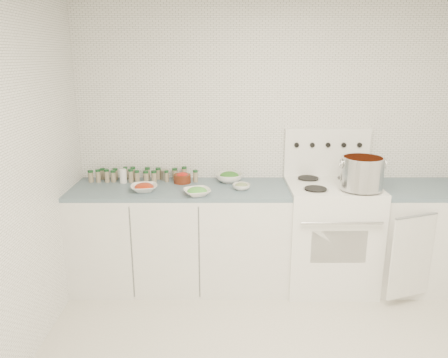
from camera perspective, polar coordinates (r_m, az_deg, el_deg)
room_walls at (r=2.46m, az=10.55°, el=5.54°), size 3.54×3.04×2.52m
counter_left at (r=3.90m, az=-5.62°, el=-7.43°), size 1.85×0.62×0.90m
stove at (r=3.97m, az=13.57°, el=-6.66°), size 0.76×0.70×1.36m
counter_right at (r=4.26m, az=24.42°, el=-6.81°), size 0.89×0.76×0.90m
stock_pot at (r=3.67m, az=17.58°, el=0.91°), size 0.36×0.34×0.26m
bowl_tomato at (r=3.68m, az=-10.40°, el=-1.10°), size 0.25×0.25×0.07m
bowl_snowpea at (r=3.52m, az=-3.53°, el=-1.67°), size 0.27×0.27×0.07m
bowl_broccoli at (r=3.88m, az=0.71°, el=0.26°), size 0.30×0.30×0.10m
bowl_zucchini at (r=3.67m, az=2.29°, el=-0.95°), size 0.15×0.15×0.06m
bowl_pepper at (r=3.87m, az=-5.48°, el=0.17°), size 0.15×0.15×0.09m
salt_canister at (r=3.95m, az=-13.03°, el=0.37°), size 0.07×0.07×0.12m
tin_can at (r=3.98m, az=-7.74°, el=0.54°), size 0.09×0.09×0.09m
spice_cluster at (r=3.98m, az=-11.19°, el=0.53°), size 0.98×0.16×0.12m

